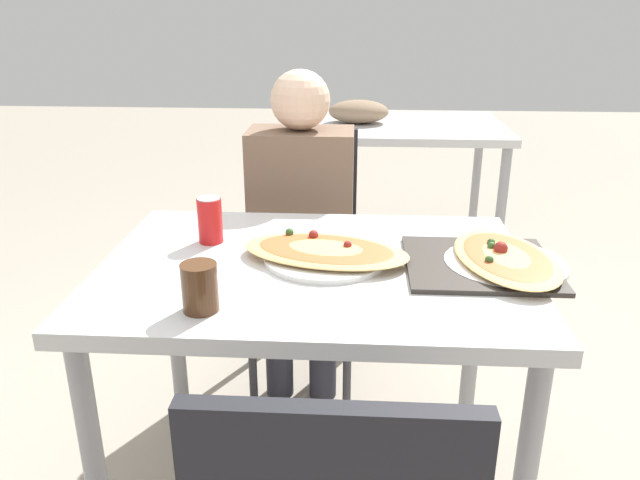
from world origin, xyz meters
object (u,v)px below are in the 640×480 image
object	(u,v)px
drink_glass	(200,287)
pizza_second	(506,260)
chair_far_seated	(304,245)
pizza_main	(326,252)
person_seated	(301,214)
dining_table	(315,295)
soda_can	(210,220)

from	to	relation	value
drink_glass	pizza_second	bearing A→B (deg)	21.43
chair_far_seated	pizza_main	xyz separation A→B (m)	(0.11, -0.69, 0.26)
person_seated	pizza_main	world-z (taller)	person_seated
person_seated	dining_table	bearing A→B (deg)	98.36
person_seated	pizza_main	distance (m)	0.59
chair_far_seated	pizza_main	bearing A→B (deg)	99.38
soda_can	drink_glass	size ratio (longest dim) A/B	1.17
dining_table	soda_can	xyz separation A→B (m)	(-0.29, 0.13, 0.15)
dining_table	chair_far_seated	world-z (taller)	chair_far_seated
soda_can	pizza_second	xyz separation A→B (m)	(0.76, -0.12, -0.04)
chair_far_seated	dining_table	bearing A→B (deg)	96.99
chair_far_seated	soda_can	xyz separation A→B (m)	(-0.20, -0.59, 0.30)
chair_far_seated	pizza_second	world-z (taller)	chair_far_seated
drink_glass	pizza_second	distance (m)	0.75
chair_far_seated	person_seated	distance (m)	0.20
pizza_main	drink_glass	bearing A→B (deg)	-130.45
dining_table	pizza_second	bearing A→B (deg)	0.90
dining_table	chair_far_seated	xyz separation A→B (m)	(-0.09, 0.72, -0.15)
dining_table	pizza_second	xyz separation A→B (m)	(0.47, 0.01, 0.11)
dining_table	soda_can	bearing A→B (deg)	155.67
pizza_main	drink_glass	world-z (taller)	drink_glass
drink_glass	chair_far_seated	bearing A→B (deg)	82.20
chair_far_seated	drink_glass	size ratio (longest dim) A/B	8.83
pizza_main	soda_can	bearing A→B (deg)	161.76
person_seated	pizza_second	distance (m)	0.82
chair_far_seated	pizza_main	distance (m)	0.75
pizza_main	soda_can	world-z (taller)	soda_can
drink_glass	pizza_second	xyz separation A→B (m)	(0.70, 0.27, -0.03)
dining_table	pizza_second	world-z (taller)	pizza_second
pizza_main	drink_glass	distance (m)	0.39
soda_can	chair_far_seated	bearing A→B (deg)	70.92
soda_can	drink_glass	world-z (taller)	soda_can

